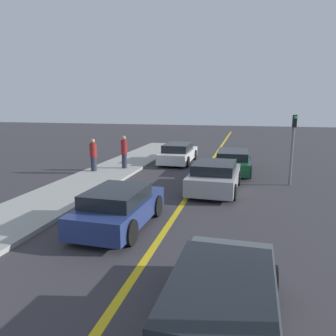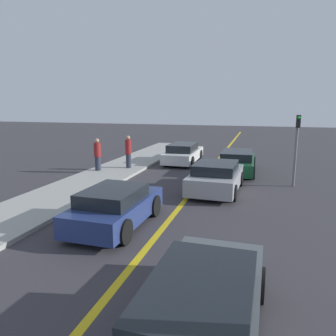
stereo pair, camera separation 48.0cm
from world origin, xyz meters
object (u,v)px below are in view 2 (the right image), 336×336
Objects in this scene: car_oncoming_far at (183,153)px; pedestrian_near_curb at (98,155)px; car_near_right_lane at (201,312)px; pedestrian_mid_group at (128,152)px; traffic_light at (296,142)px; car_parked_left_lot at (237,162)px; car_far_distant at (216,177)px; car_ahead_center at (115,207)px.

car_oncoming_far is 5.72m from pedestrian_near_curb.
pedestrian_mid_group is (-6.44, 12.46, 0.46)m from car_near_right_lane.
traffic_light reaches higher than pedestrian_near_curb.
traffic_light is (2.24, 11.07, 1.44)m from car_near_right_lane.
car_oncoming_far reaches higher than car_parked_left_lot.
pedestrian_mid_group is (1.33, 1.13, 0.05)m from pedestrian_near_curb.
car_parked_left_lot is 1.00× the size of car_oncoming_far.
pedestrian_mid_group is at bearing 40.53° from pedestrian_near_curb.
car_oncoming_far is at bearing 105.53° from car_near_right_lane.
traffic_light reaches higher than pedestrian_mid_group.
pedestrian_near_curb is (-6.73, 2.07, 0.38)m from car_far_distant.
car_ahead_center reaches higher than car_parked_left_lot.
car_near_right_lane is 16.13m from car_oncoming_far.
car_parked_left_lot is at bearing 9.01° from pedestrian_mid_group.
pedestrian_near_curb reaches higher than car_near_right_lane.
car_ahead_center is 11.30m from car_oncoming_far.
traffic_light is (10.01, -0.26, 1.03)m from pedestrian_near_curb.
car_ahead_center is 0.85× the size of car_parked_left_lot.
pedestrian_near_curb is 0.96× the size of pedestrian_mid_group.
car_near_right_lane is at bearing -81.61° from car_far_distant.
pedestrian_near_curb is at bearing 123.16° from car_ahead_center.
traffic_light reaches higher than car_oncoming_far.
car_far_distant reaches higher than car_near_right_lane.
car_far_distant reaches higher than car_oncoming_far.
traffic_light is at bearing -9.14° from pedestrian_mid_group.
car_near_right_lane is 1.20× the size of car_ahead_center.
traffic_light reaches higher than car_near_right_lane.
car_oncoming_far is at bearing 116.99° from car_far_distant.
car_far_distant is at bearing -98.87° from car_parked_left_lot.
car_oncoming_far is 2.60× the size of pedestrian_near_curb.
pedestrian_mid_group is 8.85m from traffic_light.
car_ahead_center is at bearing -87.35° from car_oncoming_far.
car_oncoming_far is (-2.97, 6.37, -0.03)m from car_far_distant.
pedestrian_mid_group is (-5.96, -0.95, 0.45)m from car_parked_left_lot.
pedestrian_near_curb reaches higher than car_far_distant.
car_oncoming_far is (-4.02, 15.63, 0.01)m from car_near_right_lane.
car_near_right_lane is at bearing -101.46° from traffic_light.
car_near_right_lane is at bearing -49.99° from car_ahead_center.
traffic_light is at bearing 51.20° from car_ahead_center.
car_near_right_lane is at bearing -75.77° from car_oncoming_far.
traffic_light is (6.26, -4.56, 1.43)m from car_oncoming_far.
car_parked_left_lot is at bearing 139.31° from traffic_light.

